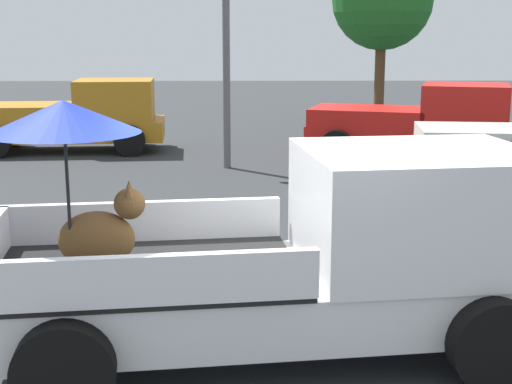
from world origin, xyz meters
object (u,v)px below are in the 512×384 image
(pickup_truck_main, at_px, (311,250))
(pickup_truck_red, at_px, (420,123))
(parked_sedan_near, at_px, (474,160))
(motel_sign, at_px, (226,9))
(pickup_truck_far, at_px, (76,117))

(pickup_truck_main, xyz_separation_m, pickup_truck_red, (3.53, 10.57, -0.11))
(parked_sedan_near, bearing_deg, motel_sign, -30.13)
(pickup_truck_main, height_order, motel_sign, motel_sign)
(pickup_truck_main, relative_size, pickup_truck_far, 1.06)
(pickup_truck_red, bearing_deg, motel_sign, -150.27)
(pickup_truck_main, bearing_deg, motel_sign, 88.95)
(pickup_truck_main, bearing_deg, pickup_truck_red, 64.47)
(pickup_truck_red, relative_size, pickup_truck_far, 1.04)
(pickup_truck_main, relative_size, motel_sign, 1.07)
(pickup_truck_red, height_order, motel_sign, motel_sign)
(pickup_truck_far, relative_size, parked_sedan_near, 1.10)
(parked_sedan_near, bearing_deg, pickup_truck_red, -83.95)
(pickup_truck_far, bearing_deg, pickup_truck_red, -14.03)
(pickup_truck_main, distance_m, motel_sign, 9.93)
(pickup_truck_main, height_order, pickup_truck_far, pickup_truck_main)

